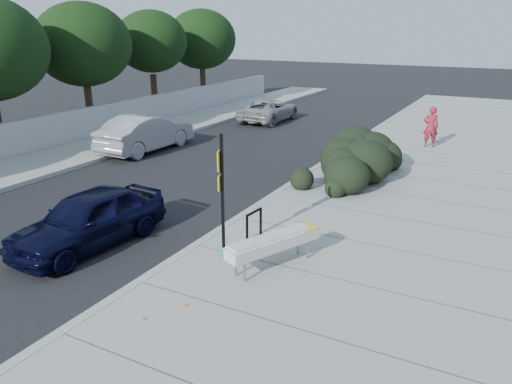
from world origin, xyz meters
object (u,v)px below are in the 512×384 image
(suv_silver, at_px, (269,110))
(pedestrian, at_px, (431,127))
(bike_rack, at_px, (254,226))
(sign_post, at_px, (222,187))
(wagon_silver, at_px, (146,133))
(sedan_navy, at_px, (89,219))
(bench, at_px, (273,243))

(suv_silver, height_order, pedestrian, pedestrian)
(bike_rack, distance_m, sign_post, 1.25)
(wagon_silver, bearing_deg, sedan_navy, 122.62)
(bench, height_order, sign_post, sign_post)
(suv_silver, relative_size, pedestrian, 2.57)
(bench, height_order, pedestrian, pedestrian)
(bench, relative_size, suv_silver, 0.51)
(sedan_navy, bearing_deg, bike_rack, 25.67)
(bench, relative_size, bike_rack, 2.47)
(bench, bearing_deg, sign_post, -160.83)
(suv_silver, bearing_deg, wagon_silver, 78.93)
(sedan_navy, relative_size, wagon_silver, 0.86)
(sign_post, distance_m, suv_silver, 17.22)
(bench, relative_size, wagon_silver, 0.49)
(bench, relative_size, sign_post, 0.83)
(bike_rack, distance_m, pedestrian, 12.57)
(suv_silver, bearing_deg, bench, 115.94)
(sign_post, bearing_deg, bike_rack, 27.23)
(bike_rack, bearing_deg, wagon_silver, 147.35)
(sign_post, height_order, pedestrian, sign_post)
(sedan_navy, bearing_deg, sign_post, 20.42)
(sedan_navy, xyz_separation_m, suv_silver, (-3.59, 16.70, -0.07))
(bench, distance_m, sedan_navy, 4.60)
(sign_post, bearing_deg, bench, -23.27)
(pedestrian, bearing_deg, bike_rack, 62.67)
(wagon_silver, relative_size, pedestrian, 2.70)
(pedestrian, bearing_deg, sign_post, 60.75)
(bench, distance_m, bike_rack, 1.03)
(sedan_navy, height_order, pedestrian, pedestrian)
(bike_rack, distance_m, suv_silver, 16.91)
(sign_post, distance_m, pedestrian, 13.19)
(bike_rack, height_order, wagon_silver, wagon_silver)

